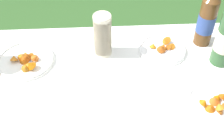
# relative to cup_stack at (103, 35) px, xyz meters

# --- Properties ---
(tablecloth) EXTENTS (1.62, 1.17, 0.10)m
(tablecloth) POSITION_rel_cup_stack_xyz_m (-0.04, -0.40, -0.11)
(tablecloth) COLOR white
(tablecloth) RESTS_ON garden_table
(cup_stack) EXTENTS (0.07, 0.07, 0.19)m
(cup_stack) POSITION_rel_cup_stack_xyz_m (0.00, 0.00, 0.00)
(cup_stack) COLOR beige
(cup_stack) RESTS_ON tablecloth
(cider_bottle_amber) EXTENTS (0.07, 0.07, 0.33)m
(cider_bottle_amber) POSITION_rel_cup_stack_xyz_m (0.43, 0.05, 0.03)
(cider_bottle_amber) COLOR brown
(cider_bottle_amber) RESTS_ON tablecloth
(snack_plate_near) EXTENTS (0.19, 0.19, 0.06)m
(snack_plate_near) POSITION_rel_cup_stack_xyz_m (0.38, -0.30, -0.08)
(snack_plate_near) COLOR white
(snack_plate_near) RESTS_ON tablecloth
(snack_plate_left) EXTENTS (0.23, 0.23, 0.05)m
(snack_plate_left) POSITION_rel_cup_stack_xyz_m (-0.31, -0.04, -0.08)
(snack_plate_left) COLOR white
(snack_plate_left) RESTS_ON tablecloth
(snack_plate_right) EXTENTS (0.20, 0.20, 0.06)m
(snack_plate_right) POSITION_rel_cup_stack_xyz_m (0.25, -0.00, -0.08)
(snack_plate_right) COLOR white
(snack_plate_right) RESTS_ON tablecloth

